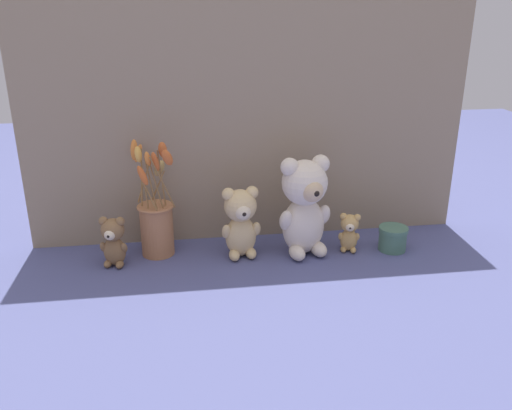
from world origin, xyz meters
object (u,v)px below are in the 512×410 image
flower_vase (156,220)px  teddy_bear_tiny (349,232)px  teddy_bear_medium (241,221)px  teddy_bear_large (305,204)px  teddy_bear_small (113,240)px  decorative_tin_tall (393,238)px

flower_vase → teddy_bear_tiny: bearing=-6.1°
teddy_bear_medium → flower_vase: (-0.25, 0.05, -0.00)m
teddy_bear_large → flower_vase: (-0.43, 0.06, -0.05)m
teddy_bear_tiny → flower_vase: size_ratio=0.35×
teddy_bear_small → flower_vase: size_ratio=0.42×
teddy_bear_large → teddy_bear_small: teddy_bear_large is taller
teddy_bear_small → teddy_bear_tiny: 0.69m
teddy_bear_tiny → decorative_tin_tall: size_ratio=1.39×
teddy_bear_tiny → decorative_tin_tall: bearing=-5.2°
teddy_bear_medium → teddy_bear_small: (-0.37, -0.01, -0.03)m
teddy_bear_medium → teddy_bear_small: bearing=-178.6°
teddy_bear_medium → teddy_bear_tiny: teddy_bear_medium is taller
decorative_tin_tall → teddy_bear_medium: bearing=176.9°
teddy_bear_large → flower_vase: flower_vase is taller
teddy_bear_large → flower_vase: bearing=172.6°
flower_vase → teddy_bear_small: bearing=-154.6°
teddy_bear_small → decorative_tin_tall: 0.83m
teddy_bear_medium → decorative_tin_tall: teddy_bear_medium is taller
teddy_bear_large → teddy_bear_medium: 0.19m
teddy_bear_tiny → teddy_bear_medium: bearing=177.7°
teddy_bear_large → teddy_bear_tiny: bearing=-2.1°
teddy_bear_tiny → teddy_bear_small: bearing=179.7°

